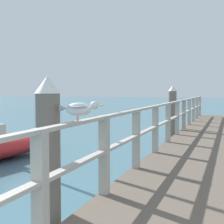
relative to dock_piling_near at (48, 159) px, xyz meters
name	(u,v)px	position (x,y,z in m)	size (l,w,h in m)	color
pier_railing	(173,116)	(0.38, 6.49, 0.05)	(0.12, 17.98, 1.05)	#B2ADA3
dock_piling_near	(48,159)	(0.00, 0.00, 0.00)	(0.29, 0.29, 1.91)	#6B6056
dock_piling_far	(172,112)	(0.00, 8.73, 0.00)	(0.29, 0.29, 1.91)	#6B6056
seagull_foreground	(79,109)	(0.39, 0.01, 0.58)	(0.48, 0.21, 0.21)	white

